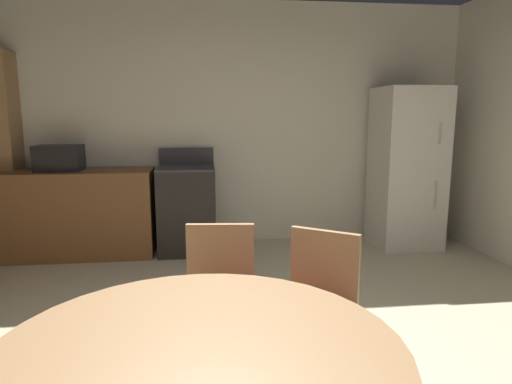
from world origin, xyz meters
TOP-DOWN VIEW (x-y plane):
  - wall_back at (0.00, 3.15)m, footprint 5.78×0.12m
  - kitchen_counter at (-1.68, 2.75)m, footprint 1.82×0.60m
  - oven_range at (-0.42, 2.76)m, footprint 0.60×0.60m
  - refrigerator at (2.01, 2.70)m, footprint 0.68×0.68m
  - microwave at (-1.69, 2.75)m, footprint 0.44×0.32m
  - chair_northeast at (0.33, 0.13)m, footprint 0.56×0.56m
  - chair_north at (-0.16, 0.32)m, footprint 0.44×0.44m

SIDE VIEW (x-z plane):
  - kitchen_counter at x=-1.68m, z-range 0.00..0.90m
  - oven_range at x=-0.42m, z-range -0.08..1.02m
  - chair_northeast at x=0.33m, z-range 0.07..0.94m
  - chair_north at x=-0.16m, z-range 0.07..0.94m
  - refrigerator at x=2.01m, z-range 0.00..1.76m
  - microwave at x=-1.69m, z-range 0.90..1.16m
  - wall_back at x=0.00m, z-range 0.00..2.70m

